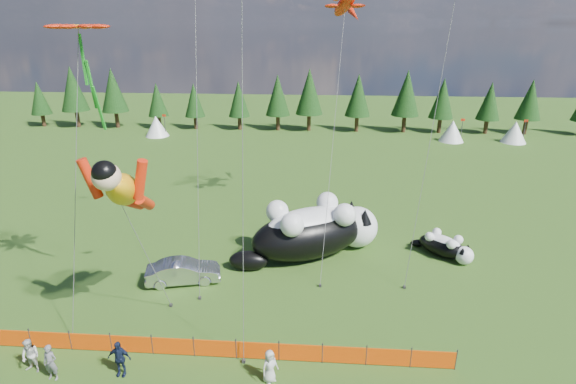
% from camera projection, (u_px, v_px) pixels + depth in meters
% --- Properties ---
extents(ground, '(160.00, 160.00, 0.00)m').
position_uv_depth(ground, '(228.00, 318.00, 23.91)').
color(ground, '#133209').
rests_on(ground, ground).
extents(safety_fence, '(22.06, 0.06, 1.10)m').
position_uv_depth(safety_fence, '(215.00, 348.00, 20.93)').
color(safety_fence, '#262626').
rests_on(safety_fence, ground).
extents(tree_line, '(90.00, 4.00, 8.00)m').
position_uv_depth(tree_line, '(289.00, 103.00, 64.50)').
color(tree_line, black).
rests_on(tree_line, ground).
extents(festival_tents, '(50.00, 3.20, 2.80)m').
position_uv_depth(festival_tents, '(368.00, 130.00, 59.99)').
color(festival_tents, white).
rests_on(festival_tents, ground).
extents(cat_large, '(9.88, 7.12, 3.87)m').
position_uv_depth(cat_large, '(315.00, 230.00, 29.84)').
color(cat_large, black).
rests_on(cat_large, ground).
extents(cat_small, '(3.66, 3.43, 1.61)m').
position_uv_depth(cat_small, '(445.00, 246.00, 29.97)').
color(cat_small, black).
rests_on(cat_small, ground).
extents(car, '(4.62, 2.53, 1.44)m').
position_uv_depth(car, '(183.00, 271.00, 26.99)').
color(car, silver).
rests_on(car, ground).
extents(spectator_a, '(0.67, 0.47, 1.74)m').
position_uv_depth(spectator_a, '(50.00, 363.00, 19.53)').
color(spectator_a, slate).
rests_on(spectator_a, ground).
extents(spectator_b, '(0.88, 0.60, 1.68)m').
position_uv_depth(spectator_b, '(30.00, 356.00, 19.96)').
color(spectator_b, beige).
rests_on(spectator_b, ground).
extents(spectator_c, '(1.04, 0.54, 1.76)m').
position_uv_depth(spectator_c, '(119.00, 358.00, 19.76)').
color(spectator_c, '#141D37').
rests_on(spectator_c, ground).
extents(spectator_e, '(0.92, 0.89, 1.59)m').
position_uv_depth(spectator_e, '(270.00, 366.00, 19.43)').
color(spectator_e, beige).
rests_on(spectator_e, ground).
extents(superhero_kite, '(5.62, 5.87, 9.92)m').
position_uv_depth(superhero_kite, '(123.00, 190.00, 20.30)').
color(superhero_kite, orange).
rests_on(superhero_kite, ground).
extents(gecko_kite, '(4.07, 13.15, 18.72)m').
position_uv_depth(gecko_kite, '(345.00, 5.00, 30.42)').
color(gecko_kite, red).
rests_on(gecko_kite, ground).
extents(flower_kite, '(3.67, 4.38, 14.79)m').
position_uv_depth(flower_kite, '(79.00, 31.00, 19.50)').
color(flower_kite, red).
rests_on(flower_kite, ground).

